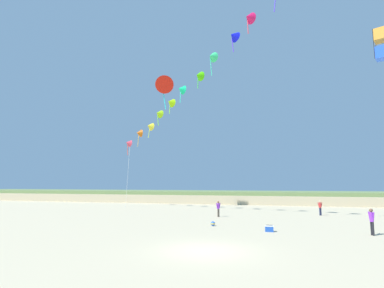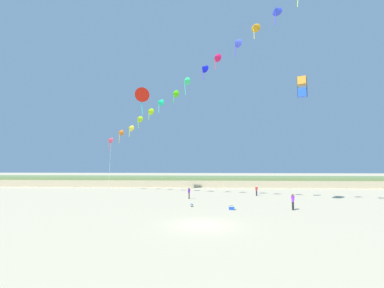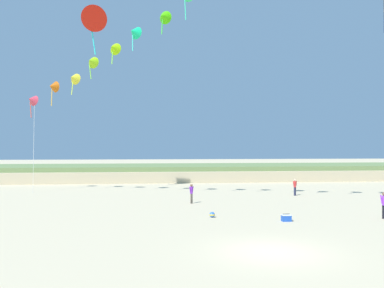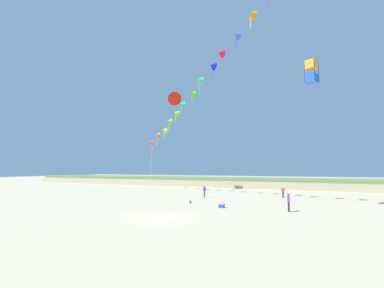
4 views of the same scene
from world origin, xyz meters
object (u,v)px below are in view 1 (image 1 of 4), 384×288
Objects in this scene: beach_cooler at (269,229)px; large_kite_low_lead at (164,85)px; person_mid_center at (320,207)px; person_near_left at (372,220)px; beach_ball at (213,224)px; large_kite_mid_trail at (382,44)px; person_near_right at (218,208)px.

large_kite_low_lead is at bearing 131.27° from beach_cooler.
beach_cooler is at bearing -112.01° from person_mid_center.
large_kite_low_lead is (-20.47, 15.76, 16.03)m from person_near_left.
beach_cooler is at bearing -178.32° from person_near_left.
beach_cooler reaches higher than beach_ball.
person_near_left is at bearing -37.60° from large_kite_low_lead.
large_kite_low_lead reaches higher than beach_cooler.
beach_ball is at bearing 158.27° from beach_cooler.
person_near_left is 2.96× the size of beach_cooler.
large_kite_mid_trail is 4.24× the size of beach_cooler.
beach_cooler is (14.00, -15.95, -16.81)m from large_kite_low_lead.
large_kite_low_lead is at bearing 151.22° from large_kite_mid_trail.
beach_ball is (-13.37, -1.58, -14.01)m from large_kite_mid_trail.
large_kite_low_lead is 26.40m from large_kite_mid_trail.
person_near_right is 0.64× the size of large_kite_mid_trail.
person_near_left is 0.70× the size of large_kite_mid_trail.
large_kite_low_lead is 27.07m from beach_cooler.
large_kite_mid_trail is at bearing -19.09° from person_near_right.
person_near_right is 19.98m from large_kite_mid_trail.
person_near_left reaches higher than person_mid_center.
person_near_right is at bearing -157.49° from person_mid_center.
large_kite_mid_trail reaches higher than beach_cooler.
beach_cooler is (-9.01, -3.31, -13.98)m from large_kite_mid_trail.
large_kite_low_lead reaches higher than large_kite_mid_trail.
beach_cooler is 1.59× the size of beach_ball.
person_mid_center is at bearing 67.99° from beach_cooler.
person_near_left is 14.06m from person_near_right.
person_near_left is at bearing 1.68° from beach_cooler.
person_near_right reaches higher than person_mid_center.
person_mid_center reaches higher than beach_cooler.
large_kite_low_lead is (-19.00, 3.58, 16.13)m from person_mid_center.
large_kite_mid_trail reaches higher than person_near_right.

